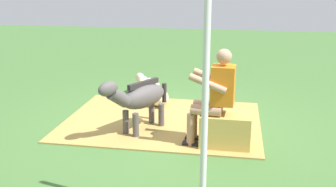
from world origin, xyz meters
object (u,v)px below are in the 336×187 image
object	(u,v)px
hay_bale	(225,131)
person_seated	(214,94)
pony_standing	(139,98)
pony_lying	(152,93)
tent_pole_left	(205,97)

from	to	relation	value
hay_bale	person_seated	world-z (taller)	person_seated
person_seated	pony_standing	xyz separation A→B (m)	(1.09, -0.30, -0.20)
pony_lying	tent_pole_left	bearing A→B (deg)	109.10
pony_standing	person_seated	bearing A→B (deg)	164.88
hay_bale	pony_standing	world-z (taller)	pony_standing
hay_bale	pony_lying	size ratio (longest dim) A/B	0.53
person_seated	pony_standing	distance (m)	1.15
person_seated	tent_pole_left	xyz separation A→B (m)	(-0.02, 1.82, 0.50)
person_seated	pony_lying	size ratio (longest dim) A/B	1.07
tent_pole_left	pony_standing	bearing A→B (deg)	-62.20
pony_standing	tent_pole_left	xyz separation A→B (m)	(-1.11, 2.11, 0.70)
person_seated	tent_pole_left	world-z (taller)	tent_pole_left
pony_standing	tent_pole_left	distance (m)	2.49
hay_bale	pony_standing	bearing A→B (deg)	-13.54
hay_bale	tent_pole_left	world-z (taller)	tent_pole_left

